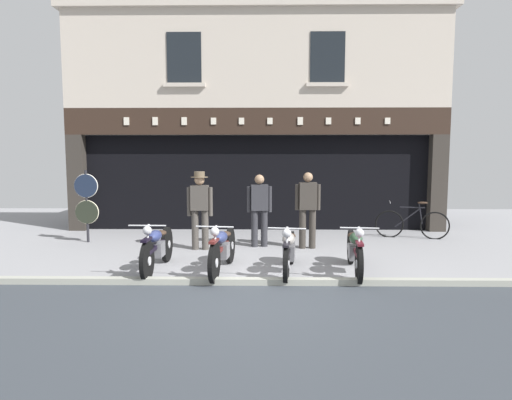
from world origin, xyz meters
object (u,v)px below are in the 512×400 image
at_px(motorcycle_center_left, 223,248).
at_px(salesman_right, 308,206).
at_px(motorcycle_left, 157,247).
at_px(motorcycle_center, 289,250).
at_px(salesman_left, 200,206).
at_px(advert_board_far, 379,164).
at_px(shopkeeper_center, 259,207).
at_px(advert_board_near, 343,163).
at_px(motorcycle_center_right, 355,249).
at_px(leaning_bicycle, 412,223).
at_px(tyre_sign_pole, 87,200).

distance_m(motorcycle_center_left, salesman_right, 2.71).
relative_size(motorcycle_left, motorcycle_center, 1.05).
relative_size(salesman_left, advert_board_far, 1.89).
height_order(salesman_left, shopkeeper_center, salesman_left).
relative_size(motorcycle_center_left, motorcycle_center, 1.06).
bearing_deg(motorcycle_center_left, advert_board_far, -123.99).
relative_size(motorcycle_center_left, advert_board_far, 2.27).
xyz_separation_m(salesman_right, advert_board_near, (1.21, 2.54, 0.90)).
bearing_deg(motorcycle_center_right, salesman_left, -27.00).
height_order(motorcycle_center, salesman_right, salesman_right).
height_order(motorcycle_left, motorcycle_center_right, motorcycle_left).
xyz_separation_m(motorcycle_left, salesman_left, (0.51, 1.80, 0.53)).
relative_size(advert_board_near, advert_board_far, 1.02).
relative_size(salesman_right, leaning_bicycle, 0.97).
height_order(motorcycle_center_right, advert_board_near, advert_board_near).
bearing_deg(advert_board_far, advert_board_near, 180.00).
distance_m(motorcycle_left, advert_board_near, 6.23).
xyz_separation_m(motorcycle_center_left, motorcycle_center, (1.17, -0.01, -0.02)).
distance_m(motorcycle_center_right, shopkeeper_center, 2.84).
bearing_deg(salesman_right, motorcycle_left, 32.34).
height_order(tyre_sign_pole, advert_board_far, advert_board_far).
relative_size(motorcycle_center_left, salesman_right, 1.22).
distance_m(shopkeeper_center, advert_board_near, 3.42).
height_order(shopkeeper_center, advert_board_near, advert_board_near).
bearing_deg(advert_board_near, salesman_right, -115.44).
xyz_separation_m(salesman_right, tyre_sign_pole, (-5.14, 0.60, 0.07)).
bearing_deg(advert_board_near, motorcycle_center, -110.63).
xyz_separation_m(motorcycle_center_right, tyre_sign_pole, (-5.77, 2.66, 0.58)).
bearing_deg(advert_board_near, motorcycle_center_right, -97.20).
xyz_separation_m(motorcycle_left, shopkeeper_center, (1.81, 2.13, 0.47)).
distance_m(motorcycle_center, tyre_sign_pole, 5.37).
relative_size(motorcycle_center, salesman_right, 1.15).
xyz_separation_m(salesman_left, tyre_sign_pole, (-2.78, 0.76, 0.05)).
xyz_separation_m(motorcycle_center, leaning_bicycle, (3.25, 3.30, -0.04)).
bearing_deg(motorcycle_center_left, motorcycle_center_right, -173.81).
bearing_deg(advert_board_near, tyre_sign_pole, -163.02).
xyz_separation_m(motorcycle_center, advert_board_near, (1.73, 4.61, 1.42)).
distance_m(motorcycle_center_right, advert_board_far, 5.07).
distance_m(motorcycle_left, salesman_left, 1.94).
distance_m(salesman_left, advert_board_near, 4.56).
distance_m(motorcycle_center_right, tyre_sign_pole, 6.38).
xyz_separation_m(motorcycle_center_left, salesman_left, (-0.66, 1.89, 0.53)).
height_order(motorcycle_left, shopkeeper_center, shopkeeper_center).
distance_m(tyre_sign_pole, advert_board_far, 7.65).
height_order(shopkeeper_center, advert_board_far, advert_board_far).
bearing_deg(salesman_right, motorcycle_center_right, 104.87).
relative_size(motorcycle_center_left, advert_board_near, 2.21).
bearing_deg(motorcycle_center, leaning_bicycle, -127.40).
height_order(salesman_left, leaning_bicycle, salesman_left).
distance_m(motorcycle_center, leaning_bicycle, 4.63).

